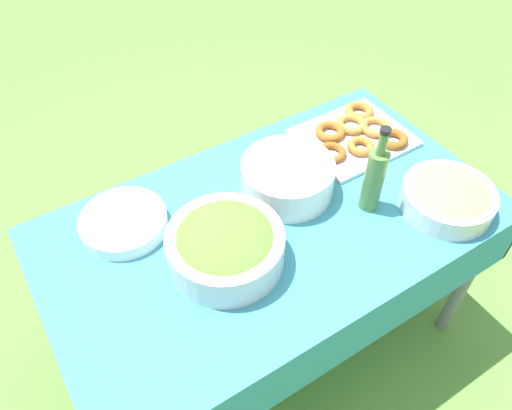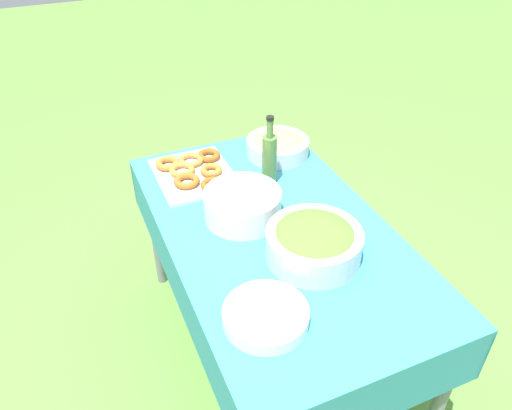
{
  "view_description": "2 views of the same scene",
  "coord_description": "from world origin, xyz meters",
  "px_view_note": "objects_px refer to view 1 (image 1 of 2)",
  "views": [
    {
      "loc": [
        0.61,
        0.86,
        1.96
      ],
      "look_at": [
        0.02,
        -0.07,
        0.78
      ],
      "focal_mm": 35.0,
      "sensor_mm": 36.0,
      "label": 1
    },
    {
      "loc": [
        1.36,
        -0.67,
        1.97
      ],
      "look_at": [
        -0.04,
        -0.07,
        0.86
      ],
      "focal_mm": 35.0,
      "sensor_mm": 36.0,
      "label": 2
    }
  ],
  "objects_px": {
    "salad_bowl": "(225,245)",
    "plate_stack": "(124,222)",
    "donut_platter": "(356,134)",
    "pasta_bowl": "(288,175)",
    "olive_oil_bottle": "(374,178)",
    "fruit_bowl": "(448,197)"
  },
  "relations": [
    {
      "from": "plate_stack",
      "to": "fruit_bowl",
      "type": "xyz_separation_m",
      "value": [
        -0.92,
        0.48,
        0.02
      ]
    },
    {
      "from": "olive_oil_bottle",
      "to": "donut_platter",
      "type": "bearing_deg",
      "value": -123.12
    },
    {
      "from": "pasta_bowl",
      "to": "olive_oil_bottle",
      "type": "height_order",
      "value": "olive_oil_bottle"
    },
    {
      "from": "olive_oil_bottle",
      "to": "pasta_bowl",
      "type": "bearing_deg",
      "value": -47.13
    },
    {
      "from": "pasta_bowl",
      "to": "plate_stack",
      "type": "height_order",
      "value": "pasta_bowl"
    },
    {
      "from": "salad_bowl",
      "to": "donut_platter",
      "type": "bearing_deg",
      "value": -161.46
    },
    {
      "from": "plate_stack",
      "to": "olive_oil_bottle",
      "type": "xyz_separation_m",
      "value": [
        -0.71,
        0.34,
        0.1
      ]
    },
    {
      "from": "pasta_bowl",
      "to": "fruit_bowl",
      "type": "relative_size",
      "value": 1.03
    },
    {
      "from": "pasta_bowl",
      "to": "plate_stack",
      "type": "bearing_deg",
      "value": -14.53
    },
    {
      "from": "salad_bowl",
      "to": "plate_stack",
      "type": "distance_m",
      "value": 0.35
    },
    {
      "from": "pasta_bowl",
      "to": "plate_stack",
      "type": "xyz_separation_m",
      "value": [
        0.53,
        -0.14,
        -0.05
      ]
    },
    {
      "from": "salad_bowl",
      "to": "pasta_bowl",
      "type": "height_order",
      "value": "pasta_bowl"
    },
    {
      "from": "salad_bowl",
      "to": "plate_stack",
      "type": "bearing_deg",
      "value": -53.48
    },
    {
      "from": "plate_stack",
      "to": "fruit_bowl",
      "type": "relative_size",
      "value": 0.91
    },
    {
      "from": "donut_platter",
      "to": "fruit_bowl",
      "type": "distance_m",
      "value": 0.43
    },
    {
      "from": "donut_platter",
      "to": "fruit_bowl",
      "type": "xyz_separation_m",
      "value": [
        -0.02,
        0.43,
        0.03
      ]
    },
    {
      "from": "salad_bowl",
      "to": "olive_oil_bottle",
      "type": "height_order",
      "value": "olive_oil_bottle"
    },
    {
      "from": "donut_platter",
      "to": "pasta_bowl",
      "type": "bearing_deg",
      "value": 13.22
    },
    {
      "from": "pasta_bowl",
      "to": "fruit_bowl",
      "type": "bearing_deg",
      "value": 139.21
    },
    {
      "from": "pasta_bowl",
      "to": "olive_oil_bottle",
      "type": "distance_m",
      "value": 0.28
    },
    {
      "from": "pasta_bowl",
      "to": "donut_platter",
      "type": "height_order",
      "value": "pasta_bowl"
    },
    {
      "from": "salad_bowl",
      "to": "pasta_bowl",
      "type": "distance_m",
      "value": 0.35
    }
  ]
}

